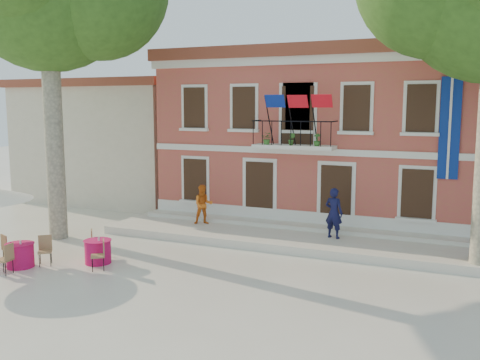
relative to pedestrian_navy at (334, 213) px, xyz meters
name	(u,v)px	position (x,y,z in m)	size (l,w,h in m)	color
ground	(178,267)	(-3.89, -4.52, -1.23)	(90.00, 90.00, 0.00)	beige
main_building	(324,134)	(-1.89, 5.47, 2.55)	(13.50, 9.59, 7.50)	#BB4343
neighbor_west	(130,139)	(-13.39, 6.48, 1.99)	(9.40, 9.40, 6.40)	beige
terrace	(283,237)	(-1.89, -0.12, -1.08)	(14.00, 3.40, 0.30)	silver
pedestrian_navy	(334,213)	(0.00, 0.00, 0.00)	(0.68, 0.44, 1.85)	#101237
pedestrian_orange	(203,205)	(-5.41, 0.14, -0.12)	(0.78, 0.61, 1.61)	orange
cafe_table_1	(98,251)	(-6.50, -5.20, -0.81)	(1.52, 1.77, 0.95)	#D0134F
cafe_table_2	(20,254)	(-8.48, -6.54, -0.80)	(1.85, 1.75, 0.95)	#D0134F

